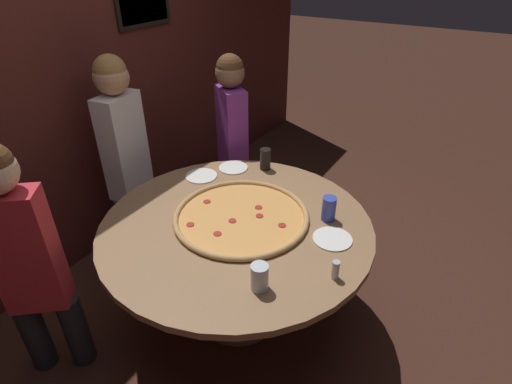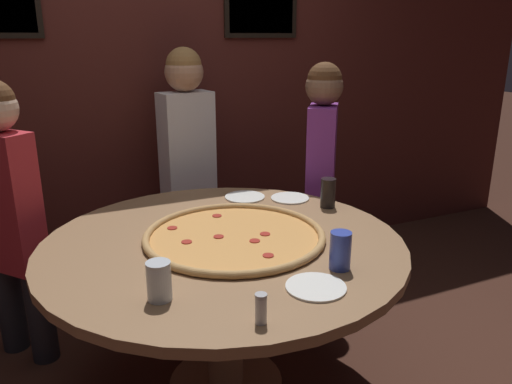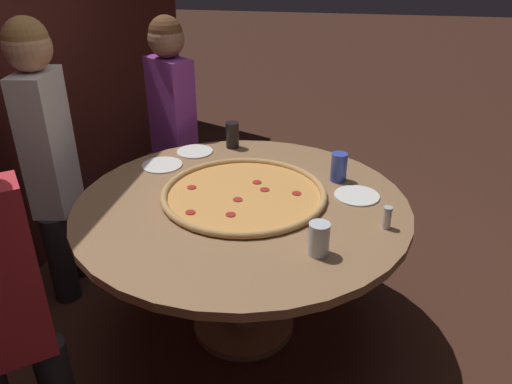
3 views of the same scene
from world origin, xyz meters
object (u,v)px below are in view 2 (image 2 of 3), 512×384
(diner_far_right, at_px, (9,209))
(drink_cup_beside_pizza, at_px, (328,193))
(giant_pizza, at_px, (235,236))
(condiment_shaker, at_px, (261,308))
(diner_far_left, at_px, (188,158))
(diner_side_right, at_px, (321,169))
(white_plate_beside_cup, at_px, (290,198))
(drink_cup_near_left, at_px, (159,281))
(dining_table, at_px, (224,270))
(white_plate_left_side, at_px, (245,197))
(white_plate_right_side, at_px, (316,287))
(drink_cup_far_left, at_px, (340,251))

(diner_far_right, bearing_deg, drink_cup_beside_pizza, -148.21)
(giant_pizza, bearing_deg, condiment_shaker, -105.49)
(diner_far_left, relative_size, diner_far_right, 1.08)
(diner_side_right, bearing_deg, white_plate_beside_cup, -19.19)
(drink_cup_near_left, height_order, diner_side_right, diner_side_right)
(dining_table, height_order, diner_side_right, diner_side_right)
(giant_pizza, distance_m, drink_cup_beside_pizza, 0.61)
(giant_pizza, distance_m, diner_side_right, 1.02)
(white_plate_left_side, height_order, diner_far_right, diner_far_right)
(dining_table, relative_size, giant_pizza, 1.97)
(white_plate_right_side, bearing_deg, giant_pizza, 99.67)
(dining_table, bearing_deg, diner_far_right, 140.49)
(condiment_shaker, bearing_deg, drink_cup_far_left, 26.50)
(drink_cup_far_left, relative_size, drink_cup_near_left, 1.09)
(drink_cup_far_left, relative_size, diner_side_right, 0.10)
(condiment_shaker, xyz_separation_m, diner_far_right, (-0.69, 1.31, -0.00))
(white_plate_beside_cup, xyz_separation_m, white_plate_left_side, (-0.21, 0.12, 0.00))
(dining_table, distance_m, drink_cup_beside_pizza, 0.69)
(drink_cup_far_left, xyz_separation_m, white_plate_beside_cup, (0.23, 0.80, -0.07))
(drink_cup_near_left, relative_size, drink_cup_beside_pizza, 0.89)
(white_plate_beside_cup, bearing_deg, white_plate_right_side, -113.22)
(drink_cup_far_left, xyz_separation_m, white_plate_left_side, (0.02, 0.92, -0.07))
(drink_cup_near_left, bearing_deg, diner_far_right, 113.42)
(diner_side_right, bearing_deg, drink_cup_beside_pizza, 7.83)
(white_plate_right_side, distance_m, white_plate_left_side, 1.03)
(diner_far_left, bearing_deg, diner_far_right, 11.08)
(white_plate_left_side, bearing_deg, white_plate_beside_cup, -29.54)
(drink_cup_beside_pizza, xyz_separation_m, diner_far_left, (-0.46, 0.86, 0.04))
(white_plate_left_side, distance_m, diner_far_left, 0.58)
(white_plate_left_side, relative_size, diner_far_left, 0.14)
(drink_cup_near_left, xyz_separation_m, diner_side_right, (1.23, 0.99, 0.00))
(dining_table, bearing_deg, condiment_shaker, -100.95)
(drink_cup_far_left, height_order, diner_far_right, diner_far_right)
(white_plate_right_side, bearing_deg, white_plate_left_side, 80.21)
(diner_far_left, relative_size, diner_side_right, 1.05)
(dining_table, relative_size, white_plate_right_side, 7.28)
(drink_cup_beside_pizza, bearing_deg, diner_far_right, 161.31)
(white_plate_left_side, bearing_deg, white_plate_right_side, -99.79)
(dining_table, height_order, condiment_shaker, condiment_shaker)
(dining_table, relative_size, drink_cup_far_left, 10.61)
(white_plate_right_side, distance_m, white_plate_beside_cup, 0.98)
(white_plate_beside_cup, relative_size, white_plate_left_side, 0.95)
(drink_cup_near_left, distance_m, diner_side_right, 1.57)
(giant_pizza, relative_size, diner_side_right, 0.54)
(drink_cup_beside_pizza, height_order, diner_side_right, diner_side_right)
(giant_pizza, relative_size, drink_cup_beside_pizza, 5.22)
(white_plate_beside_cup, xyz_separation_m, diner_far_left, (-0.35, 0.67, 0.11))
(white_plate_right_side, distance_m, diner_far_right, 1.53)
(diner_far_right, bearing_deg, condiment_shaker, 168.35)
(diner_far_right, bearing_deg, drink_cup_far_left, -174.15)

